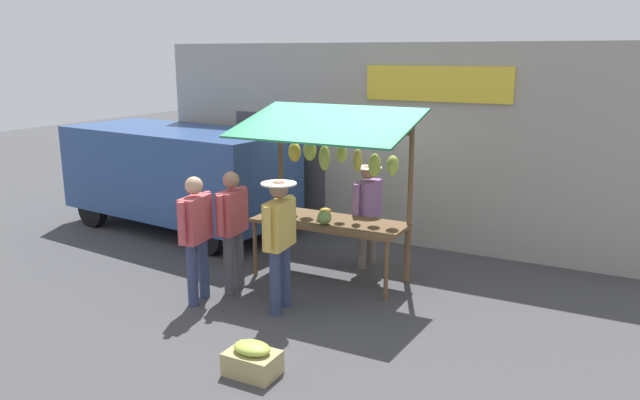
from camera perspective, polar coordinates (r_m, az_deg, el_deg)
The scene contains 9 objects.
ground_plane at distance 9.12m, azimuth 0.89°, elevation -7.27°, with size 40.00×40.00×0.00m, color #424244.
street_backdrop at distance 10.65m, azimuth 6.15°, elevation 5.15°, with size 9.00×0.30×3.40m.
market_stall at distance 8.75m, azimuth 0.97°, elevation 2.44°, with size 2.50×1.46×2.50m.
vendor_with_sunhat at distance 9.38m, azimuth 4.43°, elevation -0.70°, with size 0.41×0.68×1.60m.
shopper_with_ponytail at distance 8.15m, azimuth -11.44°, elevation -2.75°, with size 0.28×0.71×1.70m.
shopper_in_grey_tee at distance 7.71m, azimuth -3.78°, elevation -3.17°, with size 0.44×0.72×1.72m.
shopper_with_shopping_bag at distance 8.46m, azimuth -8.12°, elevation -2.07°, with size 0.27×0.71×1.68m.
parked_van at distance 11.77m, azimuth -13.55°, elevation 2.81°, with size 4.57×2.30×1.88m.
produce_crate_near at distance 6.56m, azimuth -6.30°, elevation -14.54°, with size 0.54×0.38×0.36m.
Camera 1 is at (-3.86, 7.60, 3.24)m, focal length 34.47 mm.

